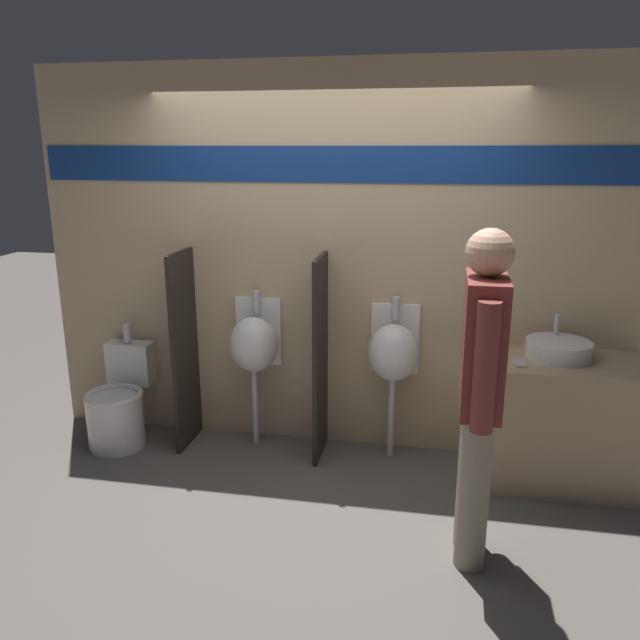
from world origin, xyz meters
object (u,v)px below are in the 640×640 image
urinal_near_counter (254,344)px  person_in_vest (480,386)px  urinal_far (393,353)px  cell_phone (520,363)px  sink_basin (558,349)px  toilet (119,407)px

urinal_near_counter → person_in_vest: bearing=-35.5°
urinal_far → cell_phone: bearing=-18.7°
person_in_vest → cell_phone: bearing=-19.2°
urinal_near_counter → urinal_far: bearing=0.0°
sink_basin → urinal_near_counter: bearing=177.4°
sink_basin → person_in_vest: bearing=-119.2°
urinal_near_counter → toilet: 1.12m
urinal_near_counter → urinal_far: 1.00m
cell_phone → toilet: bearing=178.2°
toilet → person_in_vest: 2.74m
sink_basin → toilet: sink_basin is taller
cell_phone → person_in_vest: size_ratio=0.08×
urinal_near_counter → person_in_vest: (1.51, -1.07, 0.21)m
cell_phone → toilet: 2.85m
cell_phone → toilet: size_ratio=0.16×
sink_basin → toilet: 3.11m
toilet → person_in_vest: size_ratio=0.49×
sink_basin → urinal_near_counter: size_ratio=0.36×
urinal_far → toilet: urinal_far is taller
urinal_near_counter → cell_phone: bearing=-8.6°
toilet → cell_phone: bearing=-1.8°
person_in_vest → toilet: bearing=71.3°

